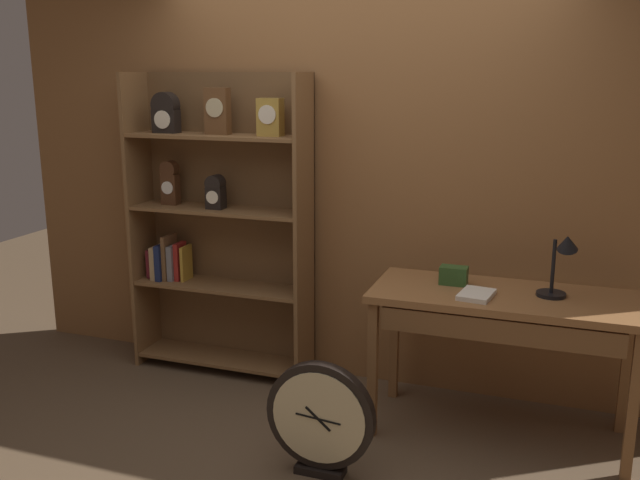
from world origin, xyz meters
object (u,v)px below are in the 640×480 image
object	(u,v)px
desk_lamp	(561,261)
open_repair_manual	(476,295)
round_clock_large	(320,418)
bookshelf	(216,223)
toolbox_small	(454,275)
workbench	(503,312)

from	to	relation	value
desk_lamp	open_repair_manual	size ratio (longest dim) A/B	1.65
desk_lamp	round_clock_large	world-z (taller)	desk_lamp
bookshelf	toolbox_small	xyz separation A→B (m)	(1.58, -0.22, -0.14)
workbench	desk_lamp	world-z (taller)	desk_lamp
bookshelf	workbench	xyz separation A→B (m)	(1.86, -0.33, -0.29)
workbench	bookshelf	bearing A→B (deg)	170.04
toolbox_small	desk_lamp	bearing A→B (deg)	-7.19
bookshelf	desk_lamp	distance (m)	2.15
toolbox_small	bookshelf	bearing A→B (deg)	171.92
round_clock_large	toolbox_small	bearing A→B (deg)	57.52
desk_lamp	workbench	bearing A→B (deg)	-172.90
bookshelf	desk_lamp	bearing A→B (deg)	-7.85
toolbox_small	round_clock_large	bearing A→B (deg)	-122.48
workbench	toolbox_small	xyz separation A→B (m)	(-0.28, 0.10, 0.15)
bookshelf	workbench	distance (m)	1.91
workbench	toolbox_small	distance (m)	0.34
desk_lamp	toolbox_small	distance (m)	0.57
workbench	round_clock_large	world-z (taller)	workbench
workbench	desk_lamp	bearing A→B (deg)	7.10
toolbox_small	open_repair_manual	xyz separation A→B (m)	(0.15, -0.18, -0.04)
workbench	toolbox_small	size ratio (longest dim) A/B	9.31
bookshelf	desk_lamp	size ratio (longest dim) A/B	5.39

